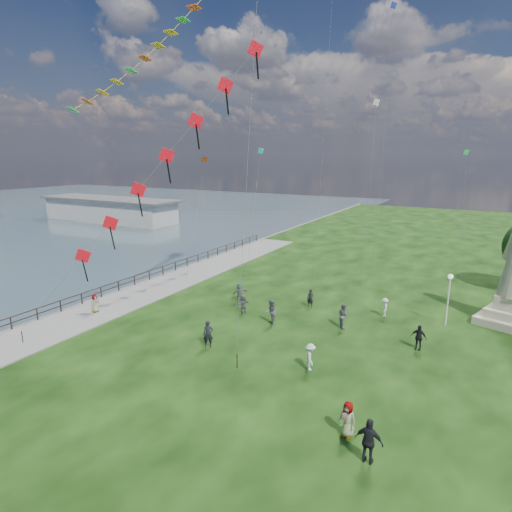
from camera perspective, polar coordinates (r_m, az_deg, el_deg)
The scene contains 17 objects.
waterfront at distance 39.41m, azimuth -17.79°, elevation -5.27°, with size 200.00×200.00×1.51m.
pier_pavilion at distance 87.50m, azimuth -18.94°, elevation 5.92°, with size 30.00×8.00×4.40m.
lamppost at distance 33.42m, azimuth 24.36°, elevation -4.01°, with size 0.36×0.36×3.89m.
person_0 at distance 28.00m, azimuth -6.39°, elevation -10.33°, with size 0.65×0.42×1.77m, color black.
person_1 at distance 31.31m, azimuth 2.02°, elevation -7.50°, with size 0.93×0.57×1.91m, color #595960.
person_2 at distance 25.38m, azimuth 7.24°, elevation -13.20°, with size 1.03×0.53×1.60m, color silver.
person_3 at distance 19.11m, azimuth 14.84°, elevation -22.77°, with size 1.14×0.58×1.94m, color black.
person_4 at distance 20.41m, azimuth 12.12°, elevation -20.51°, with size 0.81×0.50×1.65m, color #595960.
person_5 at distance 36.16m, azimuth -2.21°, elevation -4.86°, with size 1.48×0.64×1.60m, color #595960.
person_6 at distance 35.06m, azimuth 7.27°, elevation -5.62°, with size 0.55×0.36×1.51m, color black.
person_7 at distance 31.43m, azimuth 11.60°, elevation -7.79°, with size 0.88×0.54×1.80m, color #595960.
person_8 at distance 34.33m, azimuth 16.75°, elevation -6.56°, with size 0.95×0.49×1.47m, color silver.
person_9 at distance 29.41m, azimuth 20.85°, elevation -10.10°, with size 0.97×0.50×1.66m, color black.
person_10 at distance 35.79m, azimuth -20.67°, elevation -6.06°, with size 0.71×0.43×1.45m, color #595960.
person_11 at distance 33.59m, azimuth -1.68°, elevation -6.44°, with size 1.34×0.58×1.44m, color #595960.
red_kite_train at distance 27.67m, azimuth -12.19°, elevation 12.20°, with size 12.93×9.35×18.77m.
small_kites at distance 40.35m, azimuth 15.94°, elevation 16.84°, with size 28.40×15.01×27.93m.
Camera 1 is at (12.41, -16.33, 12.11)m, focal length 30.00 mm.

